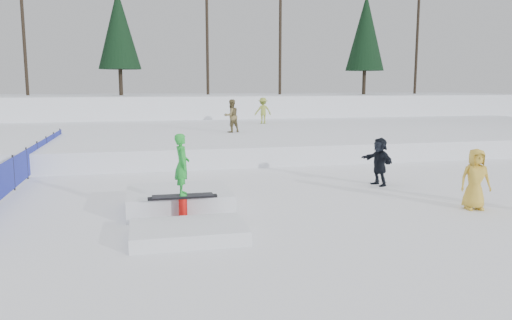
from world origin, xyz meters
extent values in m
plane|color=white|center=(0.00, 0.00, 0.00)|extent=(120.00, 120.00, 0.00)
cube|color=white|center=(0.00, 30.00, 1.20)|extent=(60.00, 14.00, 2.40)
cube|color=white|center=(0.00, 16.00, 0.40)|extent=(50.00, 18.00, 0.80)
cube|color=#232C9F|center=(-6.50, 6.60, 0.55)|extent=(0.03, 16.00, 0.95)
cylinder|color=black|center=(-6.50, 4.70, 0.55)|extent=(0.05, 0.05, 1.10)
cylinder|color=black|center=(-6.50, 6.60, 0.55)|extent=(0.05, 0.05, 1.10)
cylinder|color=black|center=(-6.50, 8.50, 0.55)|extent=(0.05, 0.05, 1.10)
cylinder|color=black|center=(-6.50, 10.40, 0.55)|extent=(0.05, 0.05, 1.10)
cylinder|color=black|center=(-6.50, 12.30, 0.55)|extent=(0.05, 0.05, 1.10)
cylinder|color=black|center=(-6.50, 14.20, 0.55)|extent=(0.05, 0.05, 1.10)
cylinder|color=black|center=(-11.00, 30.00, 7.40)|extent=(0.24, 0.24, 10.00)
cylinder|color=black|center=(-4.00, 28.50, 3.40)|extent=(0.30, 0.30, 2.00)
cone|color=black|center=(-4.00, 28.50, 7.38)|extent=(3.20, 3.20, 5.95)
cylinder|color=black|center=(3.00, 30.50, 7.15)|extent=(0.24, 0.24, 9.50)
cylinder|color=black|center=(9.00, 29.50, 6.40)|extent=(0.24, 0.24, 8.00)
cylinder|color=black|center=(16.00, 28.00, 3.40)|extent=(0.30, 0.30, 2.00)
cone|color=black|center=(16.00, 28.00, 7.55)|extent=(3.20, 3.20, 6.30)
cylinder|color=black|center=(22.00, 30.00, 7.65)|extent=(0.24, 0.24, 10.50)
imported|color=brown|center=(1.88, 13.47, 1.64)|extent=(1.00, 0.90, 1.68)
imported|color=#8E9F38|center=(4.86, 18.73, 1.61)|extent=(1.07, 0.64, 1.62)
imported|color=gold|center=(5.74, -0.57, 0.80)|extent=(0.87, 0.67, 1.59)
imported|color=black|center=(4.78, 2.88, 0.78)|extent=(0.73, 1.50, 1.55)
cube|color=white|center=(-1.77, 1.07, 0.27)|extent=(2.60, 2.20, 0.54)
cube|color=white|center=(-1.77, -1.43, 0.15)|extent=(2.40, 1.60, 0.30)
cylinder|color=red|center=(-1.77, -0.23, 0.03)|extent=(0.44, 0.44, 0.06)
cylinder|color=red|center=(-1.77, -0.23, 0.30)|extent=(0.20, 0.20, 0.60)
cube|color=black|center=(-1.77, -0.23, 0.63)|extent=(1.60, 0.16, 0.06)
cube|color=black|center=(-1.77, -0.23, 0.68)|extent=(1.40, 0.28, 0.03)
imported|color=green|center=(-1.77, -0.23, 1.40)|extent=(0.34, 0.52, 1.42)
camera|label=1|loc=(-2.68, -11.62, 3.22)|focal=35.00mm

